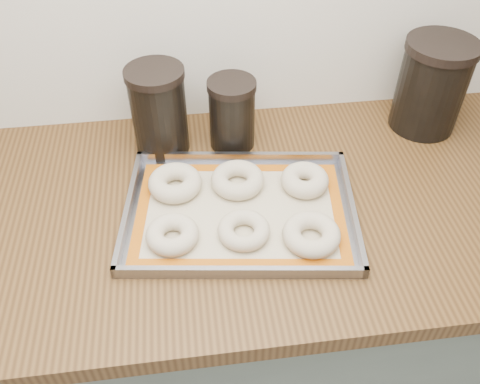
{
  "coord_description": "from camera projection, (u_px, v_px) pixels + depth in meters",
  "views": [
    {
      "loc": [
        -0.32,
        0.93,
        1.65
      ],
      "look_at": [
        -0.23,
        1.64,
        0.96
      ],
      "focal_mm": 38.0,
      "sensor_mm": 36.0,
      "label": 1
    }
  ],
  "objects": [
    {
      "name": "bagel_front_left",
      "position": [
        172.0,
        235.0,
        0.96
      ],
      "size": [
        0.12,
        0.12,
        0.03
      ],
      "primitive_type": "torus",
      "rotation": [
        0.0,
        0.0,
        0.21
      ],
      "color": "beige",
      "rests_on": "baking_mat"
    },
    {
      "name": "cabinet",
      "position": [
        320.0,
        314.0,
        1.41
      ],
      "size": [
        3.0,
        0.65,
        0.86
      ],
      "primitive_type": "cube",
      "color": "slate",
      "rests_on": "floor"
    },
    {
      "name": "countertop",
      "position": [
        343.0,
        198.0,
        1.09
      ],
      "size": [
        3.06,
        0.68,
        0.04
      ],
      "primitive_type": "cube",
      "color": "brown",
      "rests_on": "cabinet"
    },
    {
      "name": "bagel_back_left",
      "position": [
        175.0,
        183.0,
        1.06
      ],
      "size": [
        0.15,
        0.15,
        0.04
      ],
      "primitive_type": "torus",
      "rotation": [
        0.0,
        0.0,
        -0.46
      ],
      "color": "beige",
      "rests_on": "baking_mat"
    },
    {
      "name": "bagel_front_right",
      "position": [
        311.0,
        234.0,
        0.96
      ],
      "size": [
        0.12,
        0.12,
        0.04
      ],
      "primitive_type": "torus",
      "rotation": [
        0.0,
        0.0,
        -0.08
      ],
      "color": "beige",
      "rests_on": "baking_mat"
    },
    {
      "name": "bagel_front_mid",
      "position": [
        244.0,
        230.0,
        0.97
      ],
      "size": [
        0.12,
        0.12,
        0.03
      ],
      "primitive_type": "torus",
      "rotation": [
        0.0,
        0.0,
        0.18
      ],
      "color": "beige",
      "rests_on": "baking_mat"
    },
    {
      "name": "canister_right",
      "position": [
        432.0,
        86.0,
        1.18
      ],
      "size": [
        0.16,
        0.16,
        0.22
      ],
      "color": "black",
      "rests_on": "countertop"
    },
    {
      "name": "bagel_back_right",
      "position": [
        305.0,
        180.0,
        1.07
      ],
      "size": [
        0.11,
        0.11,
        0.04
      ],
      "primitive_type": "torus",
      "rotation": [
        0.0,
        0.0,
        -0.08
      ],
      "color": "beige",
      "rests_on": "baking_mat"
    },
    {
      "name": "baking_mat",
      "position": [
        240.0,
        212.0,
        1.03
      ],
      "size": [
        0.45,
        0.34,
        0.0
      ],
      "rotation": [
        0.0,
        0.0,
        -0.13
      ],
      "color": "#C6B793",
      "rests_on": "baking_tray"
    },
    {
      "name": "bagel_back_mid",
      "position": [
        238.0,
        180.0,
        1.07
      ],
      "size": [
        0.11,
        0.11,
        0.04
      ],
      "primitive_type": "torus",
      "rotation": [
        0.0,
        0.0,
        -0.0
      ],
      "color": "beige",
      "rests_on": "baking_mat"
    },
    {
      "name": "canister_left",
      "position": [
        159.0,
        111.0,
        1.12
      ],
      "size": [
        0.13,
        0.13,
        0.2
      ],
      "color": "black",
      "rests_on": "countertop"
    },
    {
      "name": "canister_mid",
      "position": [
        232.0,
        114.0,
        1.14
      ],
      "size": [
        0.11,
        0.11,
        0.17
      ],
      "color": "black",
      "rests_on": "countertop"
    },
    {
      "name": "baking_tray",
      "position": [
        240.0,
        211.0,
        1.03
      ],
      "size": [
        0.5,
        0.39,
        0.03
      ],
      "rotation": [
        0.0,
        0.0,
        -0.13
      ],
      "color": "gray",
      "rests_on": "countertop"
    }
  ]
}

